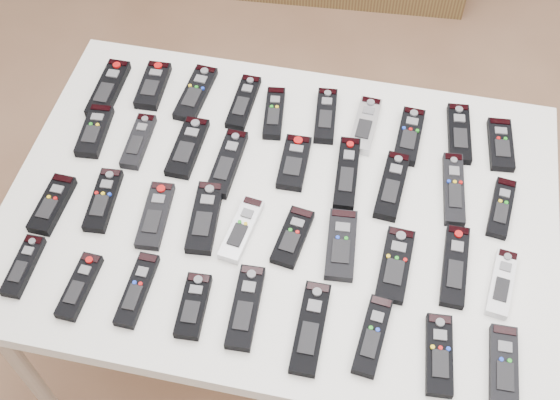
% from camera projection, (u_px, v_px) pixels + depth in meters
% --- Properties ---
extents(ground, '(4.00, 4.00, 0.00)m').
position_uv_depth(ground, '(312.00, 336.00, 2.26)').
color(ground, brown).
rests_on(ground, ground).
extents(table, '(1.25, 0.88, 0.78)m').
position_uv_depth(table, '(280.00, 219.00, 1.65)').
color(table, white).
rests_on(table, ground).
extents(remote_0, '(0.06, 0.19, 0.02)m').
position_uv_depth(remote_0, '(108.00, 89.00, 1.80)').
color(remote_0, black).
rests_on(remote_0, table).
extents(remote_1, '(0.07, 0.16, 0.02)m').
position_uv_depth(remote_1, '(153.00, 86.00, 1.81)').
color(remote_1, black).
rests_on(remote_1, table).
extents(remote_2, '(0.07, 0.19, 0.02)m').
position_uv_depth(remote_2, '(196.00, 93.00, 1.79)').
color(remote_2, black).
rests_on(remote_2, table).
extents(remote_3, '(0.05, 0.18, 0.02)m').
position_uv_depth(remote_3, '(244.00, 102.00, 1.78)').
color(remote_3, black).
rests_on(remote_3, table).
extents(remote_4, '(0.07, 0.16, 0.02)m').
position_uv_depth(remote_4, '(274.00, 113.00, 1.75)').
color(remote_4, black).
rests_on(remote_4, table).
extents(remote_5, '(0.07, 0.17, 0.02)m').
position_uv_depth(remote_5, '(326.00, 116.00, 1.75)').
color(remote_5, black).
rests_on(remote_5, table).
extents(remote_6, '(0.06, 0.18, 0.02)m').
position_uv_depth(remote_6, '(365.00, 125.00, 1.73)').
color(remote_6, '#B7B7BC').
rests_on(remote_6, table).
extents(remote_7, '(0.06, 0.17, 0.02)m').
position_uv_depth(remote_7, '(409.00, 136.00, 1.71)').
color(remote_7, black).
rests_on(remote_7, table).
extents(remote_8, '(0.07, 0.18, 0.02)m').
position_uv_depth(remote_8, '(459.00, 133.00, 1.71)').
color(remote_8, black).
rests_on(remote_8, table).
extents(remote_9, '(0.07, 0.16, 0.02)m').
position_uv_depth(remote_9, '(501.00, 145.00, 1.69)').
color(remote_9, black).
rests_on(remote_9, table).
extents(remote_10, '(0.07, 0.16, 0.02)m').
position_uv_depth(remote_10, '(95.00, 131.00, 1.72)').
color(remote_10, black).
rests_on(remote_10, table).
extents(remote_11, '(0.05, 0.16, 0.02)m').
position_uv_depth(remote_11, '(139.00, 141.00, 1.70)').
color(remote_11, black).
rests_on(remote_11, table).
extents(remote_12, '(0.06, 0.18, 0.02)m').
position_uv_depth(remote_12, '(188.00, 147.00, 1.69)').
color(remote_12, black).
rests_on(remote_12, table).
extents(remote_13, '(0.06, 0.19, 0.02)m').
position_uv_depth(remote_13, '(227.00, 163.00, 1.66)').
color(remote_13, black).
rests_on(remote_13, table).
extents(remote_14, '(0.07, 0.16, 0.02)m').
position_uv_depth(remote_14, '(294.00, 163.00, 1.66)').
color(remote_14, black).
rests_on(remote_14, table).
extents(remote_15, '(0.06, 0.21, 0.02)m').
position_uv_depth(remote_15, '(347.00, 173.00, 1.64)').
color(remote_15, black).
rests_on(remote_15, table).
extents(remote_16, '(0.07, 0.19, 0.02)m').
position_uv_depth(remote_16, '(392.00, 186.00, 1.62)').
color(remote_16, black).
rests_on(remote_16, table).
extents(remote_17, '(0.06, 0.20, 0.02)m').
position_uv_depth(remote_17, '(454.00, 189.00, 1.62)').
color(remote_17, black).
rests_on(remote_17, table).
extents(remote_18, '(0.06, 0.16, 0.02)m').
position_uv_depth(remote_18, '(501.00, 208.00, 1.59)').
color(remote_18, black).
rests_on(remote_18, table).
extents(remote_19, '(0.06, 0.16, 0.02)m').
position_uv_depth(remote_19, '(52.00, 204.00, 1.59)').
color(remote_19, black).
rests_on(remote_19, table).
extents(remote_20, '(0.06, 0.17, 0.02)m').
position_uv_depth(remote_20, '(103.00, 200.00, 1.60)').
color(remote_20, black).
rests_on(remote_20, table).
extents(remote_21, '(0.07, 0.18, 0.02)m').
position_uv_depth(remote_21, '(155.00, 215.00, 1.57)').
color(remote_21, black).
rests_on(remote_21, table).
extents(remote_22, '(0.08, 0.19, 0.02)m').
position_uv_depth(remote_22, '(205.00, 218.00, 1.57)').
color(remote_22, black).
rests_on(remote_22, table).
extents(remote_23, '(0.07, 0.17, 0.02)m').
position_uv_depth(remote_23, '(241.00, 229.00, 1.55)').
color(remote_23, '#B7B7BC').
rests_on(remote_23, table).
extents(remote_24, '(0.07, 0.15, 0.02)m').
position_uv_depth(remote_24, '(293.00, 237.00, 1.54)').
color(remote_24, black).
rests_on(remote_24, table).
extents(remote_25, '(0.08, 0.18, 0.02)m').
position_uv_depth(remote_25, '(341.00, 245.00, 1.53)').
color(remote_25, black).
rests_on(remote_25, table).
extents(remote_26, '(0.07, 0.18, 0.02)m').
position_uv_depth(remote_26, '(395.00, 265.00, 1.50)').
color(remote_26, black).
rests_on(remote_26, table).
extents(remote_27, '(0.05, 0.20, 0.02)m').
position_uv_depth(remote_27, '(455.00, 266.00, 1.50)').
color(remote_27, black).
rests_on(remote_27, table).
extents(remote_28, '(0.06, 0.16, 0.02)m').
position_uv_depth(remote_28, '(502.00, 283.00, 1.47)').
color(remote_28, silver).
rests_on(remote_28, table).
extents(remote_29, '(0.04, 0.15, 0.02)m').
position_uv_depth(remote_29, '(23.00, 266.00, 1.50)').
color(remote_29, black).
rests_on(remote_29, table).
extents(remote_30, '(0.05, 0.15, 0.02)m').
position_uv_depth(remote_30, '(79.00, 286.00, 1.47)').
color(remote_30, black).
rests_on(remote_30, table).
extents(remote_31, '(0.05, 0.17, 0.02)m').
position_uv_depth(remote_31, '(137.00, 290.00, 1.46)').
color(remote_31, black).
rests_on(remote_31, table).
extents(remote_32, '(0.06, 0.15, 0.02)m').
position_uv_depth(remote_32, '(193.00, 306.00, 1.44)').
color(remote_32, black).
rests_on(remote_32, table).
extents(remote_33, '(0.06, 0.19, 0.02)m').
position_uv_depth(remote_33, '(245.00, 307.00, 1.44)').
color(remote_33, black).
rests_on(remote_33, table).
extents(remote_34, '(0.05, 0.20, 0.02)m').
position_uv_depth(remote_34, '(310.00, 328.00, 1.41)').
color(remote_34, black).
rests_on(remote_34, table).
extents(remote_35, '(0.06, 0.17, 0.02)m').
position_uv_depth(remote_35, '(372.00, 336.00, 1.40)').
color(remote_35, black).
rests_on(remote_35, table).
extents(remote_36, '(0.06, 0.17, 0.02)m').
position_uv_depth(remote_36, '(439.00, 355.00, 1.38)').
color(remote_36, black).
rests_on(remote_36, table).
extents(remote_37, '(0.06, 0.17, 0.02)m').
position_uv_depth(remote_37, '(504.00, 367.00, 1.36)').
color(remote_37, black).
rests_on(remote_37, table).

